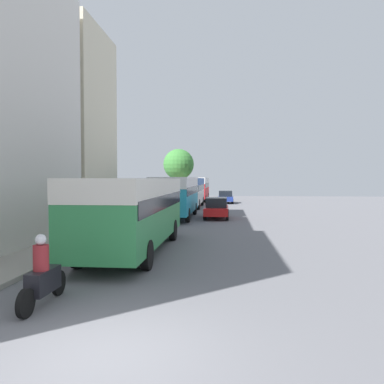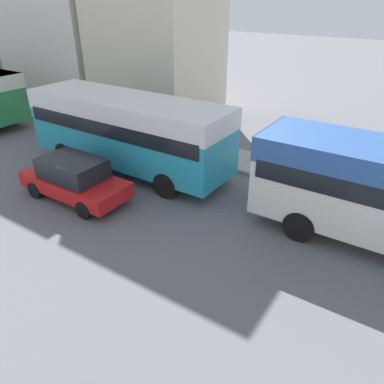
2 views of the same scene
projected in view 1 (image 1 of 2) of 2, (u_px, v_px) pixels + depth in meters
ground_plane at (102, 356)px, 6.37m from camera, size 120.00×120.00×0.00m
building_far_terrace at (63, 128)px, 25.22m from camera, size 5.50×6.48×12.97m
bus_lead at (134, 204)px, 15.44m from camera, size 2.64×9.78×3.04m
bus_following at (176, 192)px, 28.70m from camera, size 2.67×9.10×3.14m
bus_third_in_line at (189, 188)px, 39.40m from camera, size 2.61×9.19×3.09m
bus_rear at (198, 186)px, 50.67m from camera, size 2.57×9.82×3.18m
motorcycle_behind_lead at (43, 277)px, 8.85m from camera, size 0.38×2.24×1.73m
car_crossing at (217, 208)px, 28.51m from camera, size 1.85×4.25×1.59m
car_far_curb at (226, 197)px, 46.21m from camera, size 1.89×4.28×1.55m
pedestrian_near_curb at (133, 205)px, 28.81m from camera, size 0.39×0.39×1.64m
pedestrian_walking_away at (114, 209)px, 24.98m from camera, size 0.38×0.38×1.69m
street_tree at (179, 164)px, 56.25m from camera, size 4.61×4.61×7.37m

